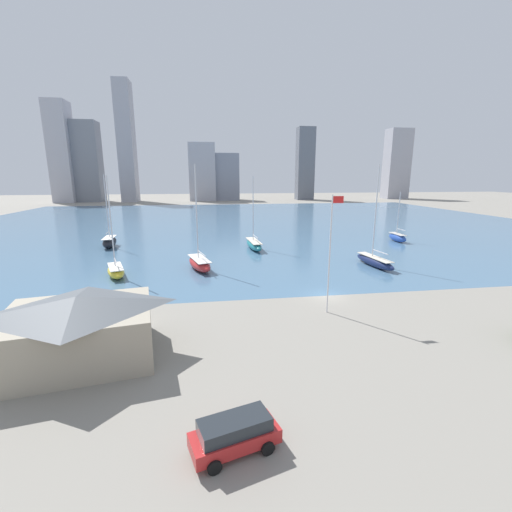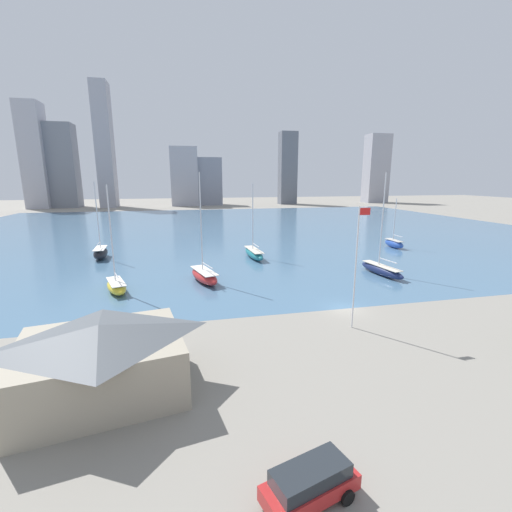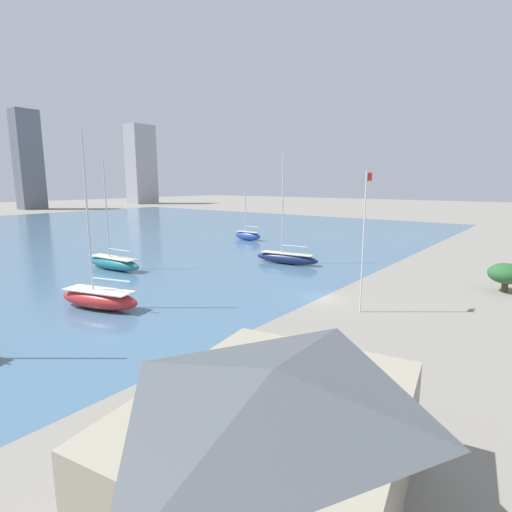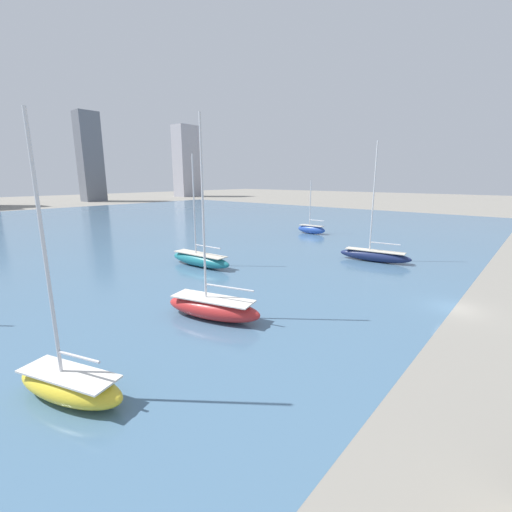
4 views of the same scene
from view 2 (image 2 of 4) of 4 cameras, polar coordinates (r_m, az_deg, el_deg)
ground_plane at (r=42.45m, az=14.58°, el=-8.50°), size 500.00×500.00×0.00m
harbor_water at (r=107.76m, az=-2.44°, el=4.66°), size 180.00×140.00×0.00m
boat_shed at (r=27.46m, az=-24.27°, el=-15.44°), size 12.05×10.24×5.25m
flag_pole at (r=35.52m, az=16.37°, el=-1.35°), size 1.24×0.14×12.51m
distant_city_skyline at (r=205.03m, az=-13.83°, el=14.44°), size 209.84×17.69×64.01m
sailboat_teal at (r=66.63m, az=-0.36°, el=0.48°), size 2.89×10.07×14.25m
sailboat_red at (r=51.74m, az=-8.62°, el=-3.19°), size 4.74×8.83×16.03m
sailboat_navy at (r=58.38m, az=20.18°, el=-2.09°), size 3.10×9.80×16.08m
sailboat_black at (r=72.63m, az=-24.48°, el=0.51°), size 2.80×7.16×14.62m
sailboat_blue at (r=82.70m, az=22.01°, el=1.97°), size 1.86×6.35×10.90m
sailboat_yellow at (r=50.36m, az=-22.25°, el=-4.58°), size 4.21×7.09×14.37m
parked_suv_red at (r=19.55m, az=9.04°, el=-33.25°), size 5.05×3.14×1.93m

